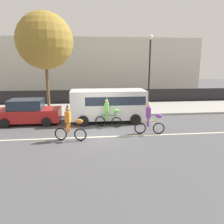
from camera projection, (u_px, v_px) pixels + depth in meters
The scene contains 12 objects.
ground_plane at pixel (99, 134), 12.44m from camera, with size 80.00×80.00×0.00m, color #4C4C4F.
road_centre_line at pixel (99, 137), 11.95m from camera, with size 36.00×0.14×0.01m, color beige.
sidewalk_curb at pixel (95, 109), 18.72m from camera, with size 60.00×5.00×0.15m, color #9E9B93.
fence_line at pixel (94, 97), 21.40m from camera, with size 40.00×0.08×1.40m, color black.
building_backdrop at pixel (85, 67), 29.04m from camera, with size 28.00×8.00×6.85m, color beige.
parade_cyclist_orange at pixel (70, 125), 11.25m from camera, with size 1.69×0.57×1.92m.
parade_cyclist_lime at pixel (109, 114), 13.67m from camera, with size 1.68×0.61×1.92m.
parade_cyclist_purple at pixel (150, 120), 12.29m from camera, with size 1.71×0.52×1.92m.
parked_van_white at pixel (109, 103), 14.86m from camera, with size 5.00×2.22×2.18m.
parked_car_red at pixel (28, 112), 14.42m from camera, with size 4.10×1.92×1.64m.
street_lamp_post at pixel (150, 63), 16.53m from camera, with size 0.36×0.36×5.86m.
street_tree_near_lamp at pixel (45, 41), 16.77m from camera, with size 4.34×4.34×7.64m.
Camera 1 is at (-0.53, -11.86, 3.97)m, focal length 35.00 mm.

